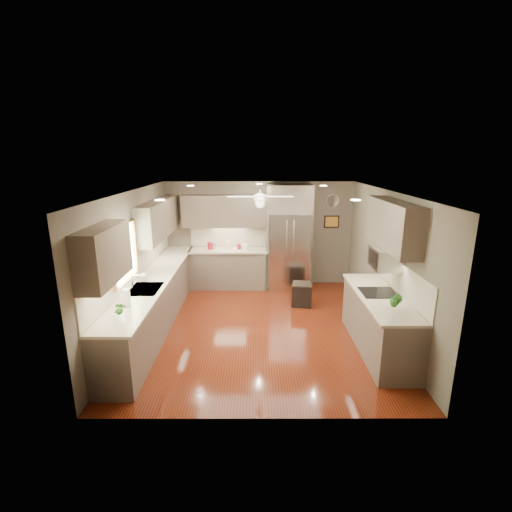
{
  "coord_description": "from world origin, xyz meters",
  "views": [
    {
      "loc": [
        -0.08,
        -6.32,
        3.09
      ],
      "look_at": [
        -0.07,
        0.6,
        1.21
      ],
      "focal_mm": 26.0,
      "sensor_mm": 36.0,
      "label": 1
    }
  ],
  "objects_px": {
    "potted_plant_right": "(397,301)",
    "canister_a": "(210,246)",
    "canister_b": "(214,246)",
    "refrigerator": "(289,239)",
    "canister_d": "(239,247)",
    "canister_c": "(228,245)",
    "microwave": "(386,258)",
    "potted_plant_left": "(118,309)",
    "paper_towel": "(127,298)",
    "soap_bottle": "(143,276)",
    "bowl": "(245,248)",
    "stool": "(302,294)"
  },
  "relations": [
    {
      "from": "canister_b",
      "to": "microwave",
      "type": "relative_size",
      "value": 0.27
    },
    {
      "from": "canister_d",
      "to": "canister_a",
      "type": "bearing_deg",
      "value": -178.32
    },
    {
      "from": "potted_plant_left",
      "to": "paper_towel",
      "type": "distance_m",
      "value": 0.43
    },
    {
      "from": "canister_a",
      "to": "microwave",
      "type": "bearing_deg",
      "value": -40.68
    },
    {
      "from": "canister_d",
      "to": "stool",
      "type": "bearing_deg",
      "value": -39.49
    },
    {
      "from": "potted_plant_left",
      "to": "canister_d",
      "type": "bearing_deg",
      "value": 69.45
    },
    {
      "from": "potted_plant_right",
      "to": "stool",
      "type": "relative_size",
      "value": 0.63
    },
    {
      "from": "soap_bottle",
      "to": "canister_d",
      "type": "bearing_deg",
      "value": 55.42
    },
    {
      "from": "paper_towel",
      "to": "refrigerator",
      "type": "bearing_deg",
      "value": 51.94
    },
    {
      "from": "bowl",
      "to": "stool",
      "type": "xyz_separation_m",
      "value": [
        1.25,
        -1.15,
        -0.73
      ]
    },
    {
      "from": "soap_bottle",
      "to": "refrigerator",
      "type": "bearing_deg",
      "value": 39.22
    },
    {
      "from": "canister_c",
      "to": "canister_d",
      "type": "distance_m",
      "value": 0.26
    },
    {
      "from": "potted_plant_right",
      "to": "canister_c",
      "type": "bearing_deg",
      "value": 126.08
    },
    {
      "from": "potted_plant_right",
      "to": "bowl",
      "type": "height_order",
      "value": "potted_plant_right"
    },
    {
      "from": "canister_b",
      "to": "soap_bottle",
      "type": "relative_size",
      "value": 0.82
    },
    {
      "from": "potted_plant_right",
      "to": "soap_bottle",
      "type": "bearing_deg",
      "value": 161.62
    },
    {
      "from": "potted_plant_right",
      "to": "paper_towel",
      "type": "distance_m",
      "value": 3.9
    },
    {
      "from": "canister_c",
      "to": "potted_plant_right",
      "type": "bearing_deg",
      "value": -53.92
    },
    {
      "from": "soap_bottle",
      "to": "bowl",
      "type": "height_order",
      "value": "soap_bottle"
    },
    {
      "from": "canister_c",
      "to": "soap_bottle",
      "type": "bearing_deg",
      "value": -119.75
    },
    {
      "from": "canister_c",
      "to": "soap_bottle",
      "type": "distance_m",
      "value": 2.68
    },
    {
      "from": "canister_b",
      "to": "canister_d",
      "type": "xyz_separation_m",
      "value": [
        0.59,
        0.01,
        -0.01
      ]
    },
    {
      "from": "canister_a",
      "to": "canister_d",
      "type": "distance_m",
      "value": 0.69
    },
    {
      "from": "potted_plant_right",
      "to": "refrigerator",
      "type": "distance_m",
      "value": 3.78
    },
    {
      "from": "canister_b",
      "to": "potted_plant_left",
      "type": "relative_size",
      "value": 0.49
    },
    {
      "from": "canister_a",
      "to": "soap_bottle",
      "type": "relative_size",
      "value": 0.99
    },
    {
      "from": "canister_a",
      "to": "potted_plant_right",
      "type": "xyz_separation_m",
      "value": [
        3.08,
        -3.61,
        0.07
      ]
    },
    {
      "from": "potted_plant_right",
      "to": "refrigerator",
      "type": "bearing_deg",
      "value": 108.84
    },
    {
      "from": "canister_d",
      "to": "refrigerator",
      "type": "height_order",
      "value": "refrigerator"
    },
    {
      "from": "canister_c",
      "to": "paper_towel",
      "type": "relative_size",
      "value": 0.74
    },
    {
      "from": "soap_bottle",
      "to": "potted_plant_right",
      "type": "height_order",
      "value": "potted_plant_right"
    },
    {
      "from": "canister_b",
      "to": "stool",
      "type": "xyz_separation_m",
      "value": [
        1.97,
        -1.13,
        -0.77
      ]
    },
    {
      "from": "canister_a",
      "to": "canister_b",
      "type": "xyz_separation_m",
      "value": [
        0.1,
        0.01,
        -0.01
      ]
    },
    {
      "from": "potted_plant_right",
      "to": "canister_a",
      "type": "bearing_deg",
      "value": 130.48
    },
    {
      "from": "bowl",
      "to": "canister_d",
      "type": "bearing_deg",
      "value": -175.67
    },
    {
      "from": "soap_bottle",
      "to": "potted_plant_left",
      "type": "distance_m",
      "value": 1.59
    },
    {
      "from": "refrigerator",
      "to": "microwave",
      "type": "height_order",
      "value": "refrigerator"
    },
    {
      "from": "canister_d",
      "to": "potted_plant_right",
      "type": "xyz_separation_m",
      "value": [
        2.4,
        -3.63,
        0.09
      ]
    },
    {
      "from": "refrigerator",
      "to": "paper_towel",
      "type": "bearing_deg",
      "value": -128.06
    },
    {
      "from": "soap_bottle",
      "to": "potted_plant_left",
      "type": "height_order",
      "value": "potted_plant_left"
    },
    {
      "from": "soap_bottle",
      "to": "canister_b",
      "type": "bearing_deg",
      "value": 66.53
    },
    {
      "from": "canister_d",
      "to": "potted_plant_right",
      "type": "relative_size",
      "value": 0.4
    },
    {
      "from": "canister_b",
      "to": "refrigerator",
      "type": "distance_m",
      "value": 1.77
    },
    {
      "from": "potted_plant_left",
      "to": "potted_plant_right",
      "type": "relative_size",
      "value": 0.98
    },
    {
      "from": "potted_plant_right",
      "to": "refrigerator",
      "type": "xyz_separation_m",
      "value": [
        -1.22,
        3.58,
        0.1
      ]
    },
    {
      "from": "potted_plant_right",
      "to": "stool",
      "type": "height_order",
      "value": "potted_plant_right"
    },
    {
      "from": "canister_b",
      "to": "canister_a",
      "type": "bearing_deg",
      "value": -171.93
    },
    {
      "from": "potted_plant_left",
      "to": "microwave",
      "type": "height_order",
      "value": "microwave"
    },
    {
      "from": "canister_d",
      "to": "microwave",
      "type": "relative_size",
      "value": 0.22
    },
    {
      "from": "potted_plant_right",
      "to": "bowl",
      "type": "bearing_deg",
      "value": 121.87
    }
  ]
}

